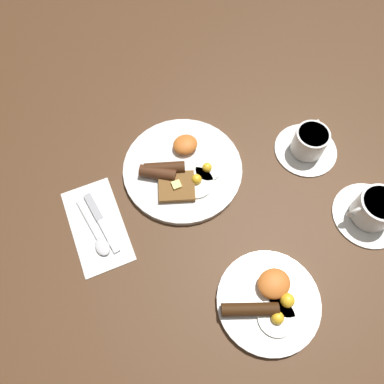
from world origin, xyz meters
The scene contains 8 objects.
ground_plane centered at (0.00, 0.00, 0.00)m, with size 3.00×3.00×0.00m, color #4C301C.
breakfast_plate_near centered at (0.00, 0.00, 0.01)m, with size 0.29×0.29×0.04m.
breakfast_plate_far centered at (-0.01, 0.36, 0.01)m, with size 0.21×0.21×0.05m.
teacup_near centered at (-0.30, 0.10, 0.03)m, with size 0.16×0.16×0.07m.
teacup_far centered at (-0.32, 0.31, 0.03)m, with size 0.16×0.16×0.08m.
napkin centered at (0.24, 0.03, 0.00)m, with size 0.12×0.22×0.01m, color white.
knife centered at (0.23, 0.02, 0.01)m, with size 0.02×0.16×0.01m.
spoon centered at (0.25, 0.07, 0.01)m, with size 0.03×0.15×0.01m.
Camera 1 is at (0.19, 0.40, 0.80)m, focal length 35.00 mm.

